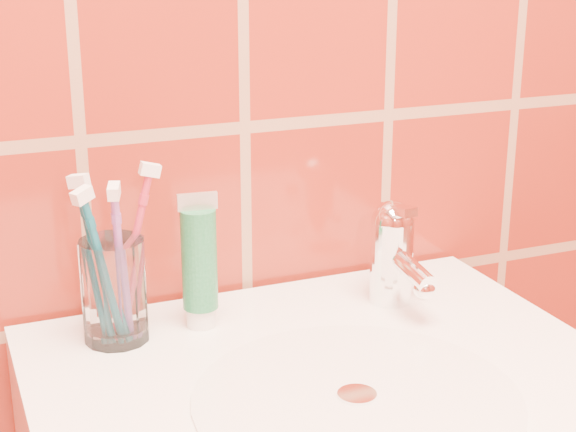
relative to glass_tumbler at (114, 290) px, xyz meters
name	(u,v)px	position (x,y,z in m)	size (l,w,h in m)	color
glass_tumbler	(114,290)	(0.00, 0.00, 0.00)	(0.07, 0.07, 0.11)	white
toothpaste_tube	(199,265)	(0.09, 0.00, 0.01)	(0.04, 0.04, 0.15)	white
faucet	(394,249)	(0.31, -0.02, 0.01)	(0.05, 0.11, 0.12)	white
toothbrush_0	(132,251)	(0.02, 0.01, 0.04)	(0.07, 0.02, 0.19)	#B92741
toothbrush_1	(96,261)	(-0.02, 0.00, 0.03)	(0.04, 0.04, 0.18)	#0D596D
toothbrush_2	(104,269)	(-0.01, -0.02, 0.03)	(0.06, 0.04, 0.18)	#0D596F
toothbrush_3	(120,265)	(0.00, -0.02, 0.03)	(0.03, 0.05, 0.18)	#8A4DA5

